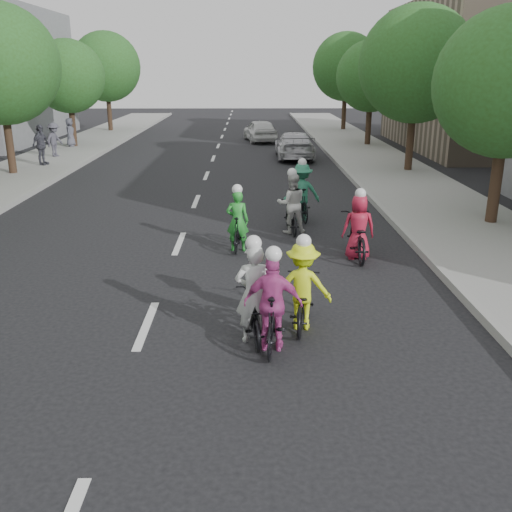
{
  "coord_description": "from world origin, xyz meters",
  "views": [
    {
      "loc": [
        1.83,
        -9.24,
        4.31
      ],
      "look_at": [
        1.96,
        0.87,
        1.0
      ],
      "focal_mm": 40.0,
      "sensor_mm": 36.0,
      "label": 1
    }
  ],
  "objects_px": {
    "cyclist_0": "(302,293)",
    "spectator_0": "(54,140)",
    "cyclist_1": "(291,210)",
    "cyclist_4": "(358,233)",
    "cyclist_3": "(301,196)",
    "follow_car_trail": "(260,130)",
    "cyclist_5": "(238,227)",
    "cyclist_2": "(254,306)",
    "spectator_2": "(70,132)",
    "cyclist_6": "(273,311)",
    "spectator_1": "(41,145)",
    "follow_car_lead": "(294,145)"
  },
  "relations": [
    {
      "from": "cyclist_0",
      "to": "spectator_0",
      "type": "bearing_deg",
      "value": -52.97
    },
    {
      "from": "cyclist_1",
      "to": "cyclist_4",
      "type": "distance_m",
      "value": 2.69
    },
    {
      "from": "cyclist_3",
      "to": "follow_car_trail",
      "type": "bearing_deg",
      "value": -96.09
    },
    {
      "from": "follow_car_trail",
      "to": "spectator_0",
      "type": "bearing_deg",
      "value": 25.56
    },
    {
      "from": "cyclist_4",
      "to": "spectator_0",
      "type": "distance_m",
      "value": 20.2
    },
    {
      "from": "cyclist_5",
      "to": "follow_car_trail",
      "type": "height_order",
      "value": "cyclist_5"
    },
    {
      "from": "cyclist_2",
      "to": "spectator_2",
      "type": "height_order",
      "value": "cyclist_2"
    },
    {
      "from": "cyclist_6",
      "to": "spectator_1",
      "type": "xyz_separation_m",
      "value": [
        -9.86,
        17.98,
        0.42
      ]
    },
    {
      "from": "follow_car_trail",
      "to": "spectator_0",
      "type": "height_order",
      "value": "spectator_0"
    },
    {
      "from": "cyclist_3",
      "to": "spectator_1",
      "type": "relative_size",
      "value": 1.03
    },
    {
      "from": "cyclist_2",
      "to": "cyclist_3",
      "type": "relative_size",
      "value": 0.98
    },
    {
      "from": "cyclist_0",
      "to": "cyclist_1",
      "type": "height_order",
      "value": "cyclist_1"
    },
    {
      "from": "cyclist_5",
      "to": "follow_car_lead",
      "type": "height_order",
      "value": "cyclist_5"
    },
    {
      "from": "cyclist_5",
      "to": "spectator_2",
      "type": "height_order",
      "value": "spectator_2"
    },
    {
      "from": "cyclist_6",
      "to": "cyclist_3",
      "type": "bearing_deg",
      "value": -91.2
    },
    {
      "from": "follow_car_trail",
      "to": "cyclist_2",
      "type": "bearing_deg",
      "value": 78.94
    },
    {
      "from": "cyclist_2",
      "to": "spectator_2",
      "type": "distance_m",
      "value": 26.45
    },
    {
      "from": "cyclist_6",
      "to": "spectator_1",
      "type": "height_order",
      "value": "spectator_1"
    },
    {
      "from": "follow_car_trail",
      "to": "spectator_1",
      "type": "relative_size",
      "value": 2.23
    },
    {
      "from": "follow_car_trail",
      "to": "spectator_0",
      "type": "distance_m",
      "value": 12.81
    },
    {
      "from": "spectator_0",
      "to": "cyclist_2",
      "type": "bearing_deg",
      "value": -134.63
    },
    {
      "from": "cyclist_0",
      "to": "cyclist_4",
      "type": "height_order",
      "value": "cyclist_4"
    },
    {
      "from": "cyclist_2",
      "to": "cyclist_3",
      "type": "height_order",
      "value": "cyclist_3"
    },
    {
      "from": "spectator_2",
      "to": "spectator_1",
      "type": "bearing_deg",
      "value": -173.78
    },
    {
      "from": "cyclist_3",
      "to": "spectator_0",
      "type": "xyz_separation_m",
      "value": [
        -11.3,
        12.39,
        0.26
      ]
    },
    {
      "from": "cyclist_1",
      "to": "cyclist_5",
      "type": "xyz_separation_m",
      "value": [
        -1.45,
        -1.61,
        -0.07
      ]
    },
    {
      "from": "cyclist_5",
      "to": "spectator_2",
      "type": "bearing_deg",
      "value": -58.29
    },
    {
      "from": "cyclist_5",
      "to": "spectator_0",
      "type": "xyz_separation_m",
      "value": [
        -9.45,
        15.32,
        0.4
      ]
    },
    {
      "from": "follow_car_lead",
      "to": "cyclist_4",
      "type": "bearing_deg",
      "value": 90.96
    },
    {
      "from": "follow_car_lead",
      "to": "spectator_1",
      "type": "height_order",
      "value": "spectator_1"
    },
    {
      "from": "cyclist_4",
      "to": "spectator_1",
      "type": "bearing_deg",
      "value": -46.67
    },
    {
      "from": "cyclist_4",
      "to": "cyclist_6",
      "type": "relative_size",
      "value": 1.13
    },
    {
      "from": "cyclist_6",
      "to": "spectator_1",
      "type": "bearing_deg",
      "value": -54.32
    },
    {
      "from": "cyclist_1",
      "to": "follow_car_trail",
      "type": "xyz_separation_m",
      "value": [
        -0.46,
        21.11,
        0.04
      ]
    },
    {
      "from": "cyclist_6",
      "to": "cyclist_0",
      "type": "bearing_deg",
      "value": -116.87
    },
    {
      "from": "cyclist_5",
      "to": "cyclist_1",
      "type": "bearing_deg",
      "value": -127.32
    },
    {
      "from": "spectator_1",
      "to": "cyclist_5",
      "type": "bearing_deg",
      "value": -126.39
    },
    {
      "from": "cyclist_6",
      "to": "follow_car_lead",
      "type": "height_order",
      "value": "cyclist_6"
    },
    {
      "from": "cyclist_2",
      "to": "cyclist_4",
      "type": "bearing_deg",
      "value": -125.25
    },
    {
      "from": "cyclist_3",
      "to": "follow_car_lead",
      "type": "distance_m",
      "value": 12.64
    },
    {
      "from": "spectator_1",
      "to": "spectator_2",
      "type": "xyz_separation_m",
      "value": [
        -0.68,
        6.71,
        -0.12
      ]
    },
    {
      "from": "cyclist_3",
      "to": "follow_car_trail",
      "type": "height_order",
      "value": "cyclist_3"
    },
    {
      "from": "cyclist_4",
      "to": "cyclist_0",
      "type": "bearing_deg",
      "value": 67.71
    },
    {
      "from": "spectator_2",
      "to": "cyclist_0",
      "type": "bearing_deg",
      "value": -154.66
    },
    {
      "from": "cyclist_2",
      "to": "cyclist_6",
      "type": "bearing_deg",
      "value": 129.36
    },
    {
      "from": "follow_car_trail",
      "to": "cyclist_5",
      "type": "bearing_deg",
      "value": 77.75
    },
    {
      "from": "cyclist_3",
      "to": "cyclist_5",
      "type": "distance_m",
      "value": 3.46
    },
    {
      "from": "cyclist_1",
      "to": "cyclist_3",
      "type": "height_order",
      "value": "cyclist_3"
    },
    {
      "from": "cyclist_2",
      "to": "cyclist_3",
      "type": "bearing_deg",
      "value": -105.8
    },
    {
      "from": "follow_car_trail",
      "to": "cyclist_3",
      "type": "bearing_deg",
      "value": 82.71
    }
  ]
}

